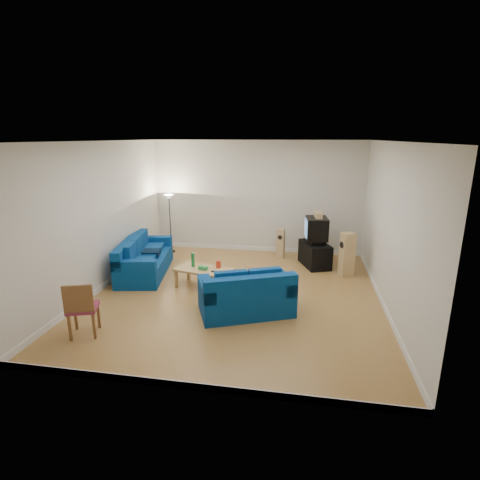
% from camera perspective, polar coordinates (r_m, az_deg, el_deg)
% --- Properties ---
extents(room, '(6.01, 6.51, 3.21)m').
position_cam_1_polar(room, '(7.69, -0.51, 2.40)').
color(room, brown).
rests_on(room, ground).
extents(sofa_three_seat, '(1.37, 2.40, 0.87)m').
position_cam_1_polar(sofa_three_seat, '(9.55, -14.56, -3.09)').
color(sofa_three_seat, navy).
rests_on(sofa_three_seat, ground).
extents(sofa_loveseat, '(1.97, 1.56, 0.87)m').
position_cam_1_polar(sofa_loveseat, '(7.20, 1.01, -8.75)').
color(sofa_loveseat, navy).
rests_on(sofa_loveseat, ground).
extents(coffee_table, '(1.35, 0.92, 0.45)m').
position_cam_1_polar(coffee_table, '(8.39, -5.55, -4.73)').
color(coffee_table, tan).
rests_on(coffee_table, ground).
extents(bottle, '(0.10, 0.10, 0.33)m').
position_cam_1_polar(bottle, '(8.48, -7.18, -3.00)').
color(bottle, '#197233').
rests_on(bottle, coffee_table).
extents(tissue_box, '(0.21, 0.14, 0.08)m').
position_cam_1_polar(tissue_box, '(8.30, -5.65, -4.25)').
color(tissue_box, green).
rests_on(tissue_box, coffee_table).
extents(red_canister, '(0.13, 0.13, 0.16)m').
position_cam_1_polar(red_canister, '(8.40, -3.31, -3.71)').
color(red_canister, red).
rests_on(red_canister, coffee_table).
extents(remote, '(0.17, 0.09, 0.02)m').
position_cam_1_polar(remote, '(8.14, -3.81, -4.84)').
color(remote, black).
rests_on(remote, coffee_table).
extents(tv_stand, '(0.88, 1.15, 0.62)m').
position_cam_1_polar(tv_stand, '(9.98, 11.32, -2.16)').
color(tv_stand, black).
rests_on(tv_stand, ground).
extents(av_receiver, '(0.52, 0.58, 0.11)m').
position_cam_1_polar(av_receiver, '(9.85, 11.43, -0.19)').
color(av_receiver, black).
rests_on(av_receiver, tv_stand).
extents(television, '(0.61, 0.77, 0.55)m').
position_cam_1_polar(television, '(9.83, 11.55, 1.78)').
color(television, black).
rests_on(television, av_receiver).
extents(centre_speaker, '(0.21, 0.44, 0.15)m').
position_cam_1_polar(centre_speaker, '(9.77, 11.84, 3.79)').
color(centre_speaker, tan).
rests_on(centre_speaker, television).
extents(speaker_left, '(0.23, 0.28, 0.84)m').
position_cam_1_polar(speaker_left, '(10.48, 6.23, -0.46)').
color(speaker_left, tan).
rests_on(speaker_left, ground).
extents(speaker_right, '(0.39, 0.36, 1.07)m').
position_cam_1_polar(speaker_right, '(9.40, 15.99, -2.12)').
color(speaker_right, tan).
rests_on(speaker_right, ground).
extents(floor_lamp, '(0.29, 0.29, 1.70)m').
position_cam_1_polar(floor_lamp, '(10.92, -10.72, 5.28)').
color(floor_lamp, black).
rests_on(floor_lamp, ground).
extents(dining_chair, '(0.60, 0.60, 0.98)m').
position_cam_1_polar(dining_chair, '(6.87, -23.01, -9.31)').
color(dining_chair, brown).
rests_on(dining_chair, ground).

